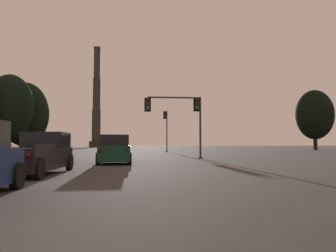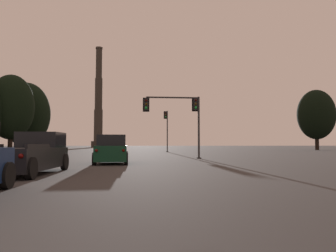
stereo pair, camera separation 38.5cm
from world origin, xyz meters
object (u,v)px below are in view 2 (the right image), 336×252
at_px(pickup_truck_left_lane_second, 30,155).
at_px(smokestack, 98,108).
at_px(traffic_light_far_right, 167,125).
at_px(traffic_light_overhead_right, 180,111).
at_px(suv_center_lane_front, 112,150).

distance_m(pickup_truck_left_lane_second, smokestack, 128.91).
distance_m(traffic_light_far_right, smokestack, 92.09).
bearing_deg(traffic_light_overhead_right, suv_center_lane_front, -129.00).
height_order(pickup_truck_left_lane_second, smokestack, smokestack).
bearing_deg(suv_center_lane_front, traffic_light_overhead_right, 49.17).
xyz_separation_m(suv_center_lane_front, traffic_light_far_right, (6.49, 31.42, 3.50)).
distance_m(traffic_light_overhead_right, traffic_light_far_right, 24.76).
relative_size(pickup_truck_left_lane_second, traffic_light_far_right, 0.83).
bearing_deg(suv_center_lane_front, pickup_truck_left_lane_second, -113.98).
height_order(suv_center_lane_front, smokestack, smokestack).
height_order(pickup_truck_left_lane_second, traffic_light_far_right, traffic_light_far_right).
xyz_separation_m(pickup_truck_left_lane_second, traffic_light_overhead_right, (8.35, 13.91, 3.38)).
relative_size(pickup_truck_left_lane_second, smokestack, 0.13).
bearing_deg(pickup_truck_left_lane_second, traffic_light_far_right, 79.10).
distance_m(pickup_truck_left_lane_second, traffic_light_far_right, 39.94).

